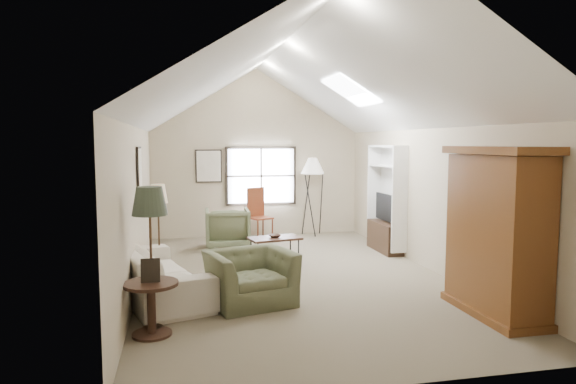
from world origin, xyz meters
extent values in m
cube|color=#716551|center=(0.00, 0.00, 0.00)|extent=(5.00, 8.00, 0.01)
cube|color=tan|center=(0.00, 4.00, 1.25)|extent=(5.00, 0.01, 2.50)
cube|color=tan|center=(0.00, -4.00, 1.25)|extent=(5.00, 0.01, 2.50)
cube|color=tan|center=(-2.50, 0.00, 1.25)|extent=(0.01, 8.00, 2.50)
cube|color=tan|center=(2.50, 0.00, 1.25)|extent=(0.01, 8.00, 2.50)
cube|color=black|center=(0.10, 3.96, 1.45)|extent=(1.72, 0.08, 1.42)
cube|color=black|center=(-2.47, 0.30, 1.75)|extent=(0.68, 0.04, 0.88)
cube|color=black|center=(-1.15, 3.97, 1.70)|extent=(0.62, 0.04, 0.78)
cube|color=brown|center=(2.18, -2.40, 1.10)|extent=(0.60, 1.50, 2.20)
cube|color=white|center=(2.34, 1.60, 1.15)|extent=(0.32, 1.30, 2.10)
cube|color=#382316|center=(2.32, 1.60, 0.30)|extent=(0.34, 1.18, 0.60)
cube|color=black|center=(2.32, 1.60, 0.92)|extent=(0.05, 0.90, 0.55)
imported|color=beige|center=(-2.20, -0.61, 0.37)|extent=(1.69, 2.72, 0.74)
imported|color=#575C40|center=(-0.90, -1.27, 0.37)|extent=(1.34, 1.24, 0.74)
imported|color=#626C4B|center=(-0.85, 2.62, 0.43)|extent=(0.96, 0.98, 0.86)
cube|color=#3D2319|center=(-0.11, 1.06, 0.24)|extent=(1.03, 0.70, 0.48)
imported|color=#371E16|center=(-0.11, 1.06, 0.51)|extent=(0.27, 0.27, 0.06)
cylinder|color=#361D16|center=(-2.20, -2.21, 0.32)|extent=(0.80, 0.80, 0.64)
cube|color=maroon|center=(0.01, 3.53, 0.60)|extent=(0.61, 0.61, 1.19)
camera|label=1|loc=(-1.86, -8.26, 2.26)|focal=32.00mm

